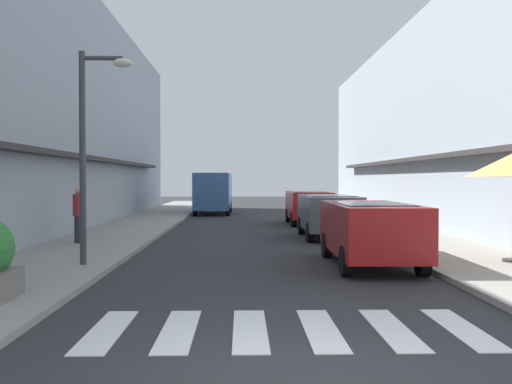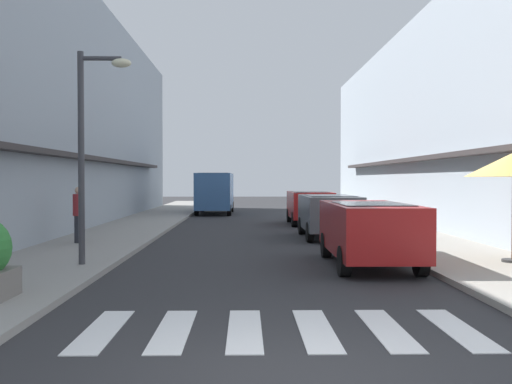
% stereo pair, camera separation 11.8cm
% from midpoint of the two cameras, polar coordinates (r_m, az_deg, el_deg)
% --- Properties ---
extents(ground_plane, '(89.06, 89.06, 0.00)m').
position_cam_midpoint_polar(ground_plane, '(21.80, 0.33, -4.02)').
color(ground_plane, '#2B2B2D').
extents(sidewalk_left, '(3.08, 56.68, 0.12)m').
position_cam_midpoint_polar(sidewalk_left, '(22.24, -12.62, -3.79)').
color(sidewalk_left, gray).
rests_on(sidewalk_left, ground_plane).
extents(sidewalk_right, '(3.08, 56.68, 0.12)m').
position_cam_midpoint_polar(sidewalk_right, '(22.47, 13.15, -3.74)').
color(sidewalk_right, '#9E998E').
rests_on(sidewalk_right, ground_plane).
extents(building_row_left, '(5.50, 38.44, 9.57)m').
position_cam_midpoint_polar(building_row_left, '(24.42, -21.59, 7.70)').
color(building_row_left, '#939EA8').
rests_on(building_row_left, ground_plane).
extents(building_row_right, '(5.50, 38.44, 8.73)m').
position_cam_midpoint_polar(building_row_right, '(24.76, 21.77, 6.63)').
color(building_row_right, '#939EA8').
rests_on(building_row_right, ground_plane).
extents(crosswalk, '(5.20, 2.20, 0.01)m').
position_cam_midpoint_polar(crosswalk, '(7.87, 2.87, -13.51)').
color(crosswalk, silver).
rests_on(crosswalk, ground_plane).
extents(parked_car_near, '(1.85, 4.39, 1.47)m').
position_cam_midpoint_polar(parked_car_near, '(13.51, 11.40, -3.38)').
color(parked_car_near, maroon).
rests_on(parked_car_near, ground_plane).
extents(parked_car_mid, '(1.82, 3.94, 1.47)m').
position_cam_midpoint_polar(parked_car_mid, '(19.69, 7.45, -1.91)').
color(parked_car_mid, '#4C5156').
rests_on(parked_car_mid, ground_plane).
extents(parked_car_far, '(1.82, 4.03, 1.47)m').
position_cam_midpoint_polar(parked_car_far, '(25.57, 5.48, -1.18)').
color(parked_car_far, maroon).
rests_on(parked_car_far, ground_plane).
extents(delivery_van, '(2.06, 5.42, 2.37)m').
position_cam_midpoint_polar(delivery_van, '(33.30, -3.99, 0.23)').
color(delivery_van, '#33598C').
rests_on(delivery_van, ground_plane).
extents(street_lamp, '(1.19, 0.28, 4.72)m').
position_cam_midpoint_polar(street_lamp, '(13.27, -15.89, 5.70)').
color(street_lamp, '#38383D').
rests_on(street_lamp, sidewalk_left).
extents(pedestrian_walking_far, '(0.34, 0.34, 1.67)m').
position_cam_midpoint_polar(pedestrian_walking_far, '(17.83, -17.04, -2.04)').
color(pedestrian_walking_far, '#282B33').
rests_on(pedestrian_walking_far, sidewalk_left).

